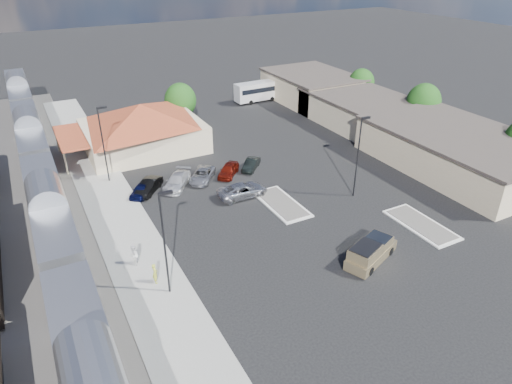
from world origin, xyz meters
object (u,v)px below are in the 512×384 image
station_depot (142,127)px  suv (243,190)px  pickup_truck (371,251)px  coach_bus (264,90)px

station_depot → suv: (5.71, -18.47, -2.36)m
station_depot → pickup_truck: station_depot is taller
coach_bus → suv: bearing=145.7°
pickup_truck → coach_bus: coach_bus is taller
pickup_truck → suv: bearing=-5.0°
suv → coach_bus: (19.24, 30.27, 1.22)m
pickup_truck → suv: pickup_truck is taller
suv → station_depot: bearing=17.4°
coach_bus → pickup_truck: bearing=160.6°
pickup_truck → coach_bus: bearing=-39.4°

